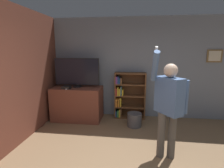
# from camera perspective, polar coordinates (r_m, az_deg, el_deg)

# --- Properties ---
(wall_back) EXTENTS (6.51, 0.09, 2.70)m
(wall_back) POSITION_cam_1_polar(r_m,az_deg,el_deg) (4.83, 7.76, 5.11)
(wall_back) COLOR gray
(wall_back) RESTS_ON ground_plane
(wall_side_brick) EXTENTS (0.06, 4.50, 2.70)m
(wall_side_brick) POSITION_cam_1_polar(r_m,az_deg,el_deg) (4.05, -26.64, 2.83)
(wall_side_brick) COLOR brown
(wall_side_brick) RESTS_ON ground_plane
(tv_ledge) EXTENTS (1.28, 0.69, 0.88)m
(tv_ledge) POSITION_cam_1_polar(r_m,az_deg,el_deg) (4.79, -11.15, -6.20)
(tv_ledge) COLOR brown
(tv_ledge) RESTS_ON ground_plane
(television) EXTENTS (1.18, 0.22, 0.76)m
(television) POSITION_cam_1_polar(r_m,az_deg,el_deg) (4.65, -11.40, 3.79)
(television) COLOR black
(television) RESTS_ON tv_ledge
(game_console) EXTENTS (0.21, 0.19, 0.07)m
(game_console) POSITION_cam_1_polar(r_m,az_deg,el_deg) (4.57, -14.63, -1.07)
(game_console) COLOR black
(game_console) RESTS_ON tv_ledge
(remote_loose) EXTENTS (0.05, 0.14, 0.02)m
(remote_loose) POSITION_cam_1_polar(r_m,az_deg,el_deg) (4.51, -14.50, -1.54)
(remote_loose) COLOR white
(remote_loose) RESTS_ON tv_ledge
(bookshelf) EXTENTS (0.83, 0.28, 1.26)m
(bookshelf) POSITION_cam_1_polar(r_m,az_deg,el_deg) (4.79, 5.02, -3.89)
(bookshelf) COLOR brown
(bookshelf) RESTS_ON ground_plane
(person) EXTENTS (0.61, 0.56, 1.91)m
(person) POSITION_cam_1_polar(r_m,az_deg,el_deg) (3.05, 18.02, -5.72)
(person) COLOR #56514C
(person) RESTS_ON ground_plane
(waste_bin) EXTENTS (0.35, 0.35, 0.34)m
(waste_bin) POSITION_cam_1_polar(r_m,az_deg,el_deg) (4.39, 7.31, -11.49)
(waste_bin) COLOR #4C4C51
(waste_bin) RESTS_ON ground_plane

